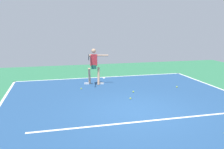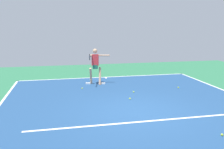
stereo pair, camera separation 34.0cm
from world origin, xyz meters
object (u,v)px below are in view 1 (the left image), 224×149
(tennis_ball_centre_court, at_px, (177,87))
(tennis_ball_near_service_line, at_px, (81,89))
(tennis_ball_by_sideline, at_px, (130,98))
(tennis_player, at_px, (94,64))
(tennis_ball_near_player, at_px, (133,92))

(tennis_ball_centre_court, xyz_separation_m, tennis_ball_near_service_line, (4.47, -0.81, 0.00))
(tennis_ball_by_sideline, height_order, tennis_ball_centre_court, same)
(tennis_player, xyz_separation_m, tennis_ball_near_service_line, (0.75, 0.81, -1.01))
(tennis_ball_by_sideline, relative_size, tennis_ball_near_service_line, 1.00)
(tennis_player, distance_m, tennis_ball_centre_court, 4.18)
(tennis_ball_by_sideline, relative_size, tennis_ball_near_player, 1.00)
(tennis_ball_near_service_line, bearing_deg, tennis_ball_by_sideline, 130.19)
(tennis_player, distance_m, tennis_ball_near_service_line, 1.49)
(tennis_ball_by_sideline, distance_m, tennis_ball_near_service_line, 2.68)
(tennis_ball_near_service_line, bearing_deg, tennis_player, -132.87)
(tennis_player, height_order, tennis_ball_by_sideline, tennis_player)
(tennis_ball_centre_court, bearing_deg, tennis_ball_by_sideline, 24.35)
(tennis_player, relative_size, tennis_ball_by_sideline, 27.46)
(tennis_ball_near_player, distance_m, tennis_ball_near_service_line, 2.44)
(tennis_ball_near_player, height_order, tennis_ball_centre_court, same)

